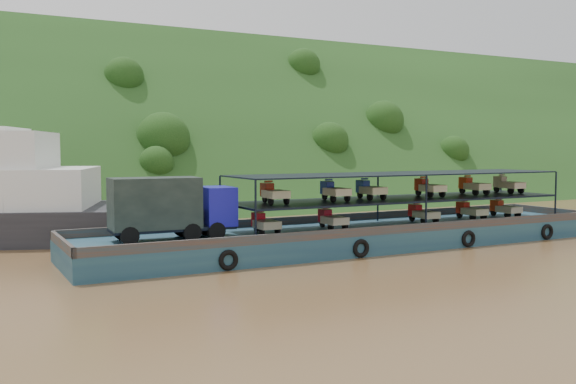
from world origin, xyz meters
name	(u,v)px	position (x,y,z in m)	size (l,w,h in m)	color
ground	(337,243)	(0.00, 0.00, 0.00)	(160.00, 160.00, 0.00)	brown
hillside	(168,202)	(0.00, 36.00, 0.00)	(140.00, 28.00, 28.00)	#1B3513
cargo_barge	(342,230)	(-0.77, -1.82, 1.14)	(35.00, 7.18, 4.59)	#15344C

